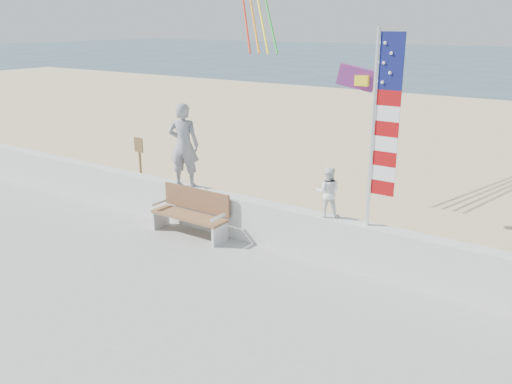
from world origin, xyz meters
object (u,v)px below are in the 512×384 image
bench (192,212)px  flag (380,123)px  adult (184,145)px  child (328,192)px

bench → flag: flag is taller
adult → bench: adult is taller
flag → bench: bearing=-173.5°
bench → flag: size_ratio=0.51×
adult → child: 3.64m
child → flag: flag is taller
bench → flag: bearing=6.5°
adult → child: (3.62, 0.00, -0.46)m
child → bench: 3.21m
adult → flag: 4.66m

